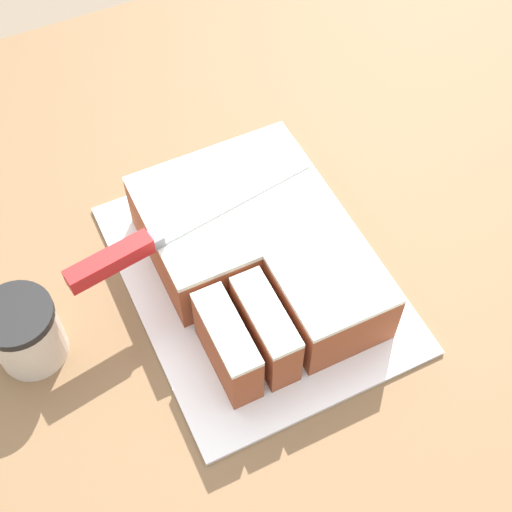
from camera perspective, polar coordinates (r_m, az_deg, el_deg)
name	(u,v)px	position (r m, az deg, el deg)	size (l,w,h in m)	color
ground_plane	(255,466)	(1.76, -0.07, -16.49)	(8.00, 8.00, 0.00)	#7F705B
countertop	(255,387)	(1.33, -0.08, -10.44)	(1.40, 1.10, 0.91)	brown
cake_board	(256,277)	(0.90, 0.00, -1.67)	(0.31, 0.39, 0.01)	white
cake	(257,251)	(0.86, 0.08, 0.38)	(0.22, 0.30, 0.09)	#994C2D
knife	(136,248)	(0.81, -9.55, 0.61)	(0.32, 0.07, 0.02)	silver
coffee_cup	(25,332)	(0.85, -18.00, -5.84)	(0.08, 0.08, 0.09)	beige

